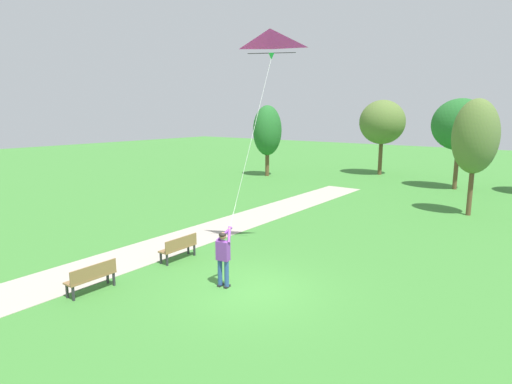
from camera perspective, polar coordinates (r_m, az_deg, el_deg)
ground_plane at (r=13.21m, az=-0.95°, el=-12.88°), size 120.00×120.00×0.00m
walkway_path at (r=18.01m, az=-10.38°, el=-6.55°), size 2.84×32.03×0.02m
person_kite_flyer at (r=13.06m, az=-4.38°, el=-8.27°), size 0.52×0.62×1.83m
flying_kite at (r=14.83m, az=1.86°, el=18.96°), size 1.92×3.13×6.03m
park_bench_near_walkway at (r=13.71m, az=-21.10°, el=-10.42°), size 0.46×1.51×0.88m
park_bench_far_walkway at (r=15.72m, az=-10.24°, el=-7.17°), size 0.46×1.51×0.88m
tree_lakeside_near at (r=37.87m, az=16.53°, el=8.93°), size 3.80×3.65×6.31m
tree_horizon_far at (r=24.29m, az=27.28°, el=6.58°), size 2.23×2.03×5.96m
tree_treeline_right at (r=35.66m, az=1.53°, el=8.19°), size 2.30×2.51×5.86m
tree_treeline_left at (r=32.35m, az=25.61°, el=8.11°), size 3.71×3.01×6.21m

